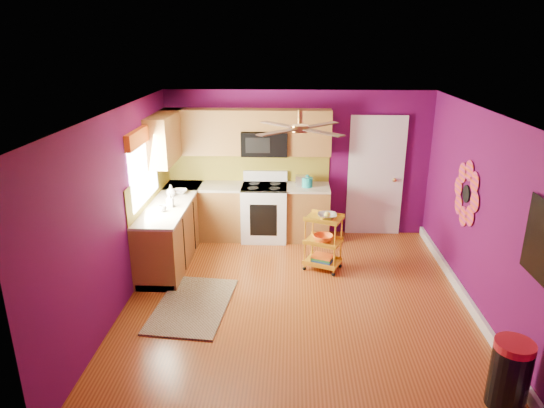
{
  "coord_description": "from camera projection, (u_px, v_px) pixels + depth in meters",
  "views": [
    {
      "loc": [
        -0.09,
        -5.62,
        3.34
      ],
      "look_at": [
        -0.35,
        0.4,
        1.24
      ],
      "focal_mm": 32.0,
      "sensor_mm": 36.0,
      "label": 1
    }
  ],
  "objects": [
    {
      "name": "ground",
      "position": [
        297.0,
        303.0,
        6.4
      ],
      "size": [
        5.0,
        5.0,
        0.0
      ],
      "primitive_type": "plane",
      "color": "brown",
      "rests_on": "ground"
    },
    {
      "name": "room_envelope",
      "position": [
        301.0,
        185.0,
        5.86
      ],
      "size": [
        4.54,
        5.04,
        2.52
      ],
      "color": "#540948",
      "rests_on": "ground"
    },
    {
      "name": "lower_cabinets",
      "position": [
        215.0,
        221.0,
        8.02
      ],
      "size": [
        2.81,
        2.31,
        0.94
      ],
      "color": "brown",
      "rests_on": "ground"
    },
    {
      "name": "electric_range",
      "position": [
        265.0,
        212.0,
        8.31
      ],
      "size": [
        0.76,
        0.66,
        1.13
      ],
      "color": "white",
      "rests_on": "ground"
    },
    {
      "name": "upper_cabinetry",
      "position": [
        222.0,
        135.0,
        7.91
      ],
      "size": [
        2.8,
        2.3,
        1.26
      ],
      "color": "brown",
      "rests_on": "ground"
    },
    {
      "name": "left_window",
      "position": [
        143.0,
        154.0,
        6.91
      ],
      "size": [
        0.08,
        1.35,
        1.08
      ],
      "color": "white",
      "rests_on": "ground"
    },
    {
      "name": "panel_door",
      "position": [
        375.0,
        178.0,
        8.34
      ],
      "size": [
        0.95,
        0.11,
        2.15
      ],
      "color": "white",
      "rests_on": "ground"
    },
    {
      "name": "right_wall_art",
      "position": [
        495.0,
        211.0,
        5.51
      ],
      "size": [
        0.04,
        2.74,
        1.04
      ],
      "color": "black",
      "rests_on": "ground"
    },
    {
      "name": "ceiling_fan",
      "position": [
        300.0,
        128.0,
        5.83
      ],
      "size": [
        1.01,
        1.01,
        0.26
      ],
      "color": "#BF8C3F",
      "rests_on": "ground"
    },
    {
      "name": "shag_rug",
      "position": [
        193.0,
        305.0,
        6.32
      ],
      "size": [
        1.03,
        1.55,
        0.02
      ],
      "primitive_type": "cube",
      "rotation": [
        0.0,
        0.0,
        -0.09
      ],
      "color": "black",
      "rests_on": "ground"
    },
    {
      "name": "rolling_cart",
      "position": [
        324.0,
        240.0,
        7.17
      ],
      "size": [
        0.62,
        0.54,
        0.93
      ],
      "color": "yellow",
      "rests_on": "ground"
    },
    {
      "name": "trash_can",
      "position": [
        510.0,
        374.0,
        4.52
      ],
      "size": [
        0.39,
        0.41,
        0.7
      ],
      "color": "black",
      "rests_on": "ground"
    },
    {
      "name": "teal_kettle",
      "position": [
        307.0,
        182.0,
        8.1
      ],
      "size": [
        0.18,
        0.18,
        0.21
      ],
      "color": "#16A5A4",
      "rests_on": "lower_cabinets"
    },
    {
      "name": "toaster",
      "position": [
        302.0,
        181.0,
        8.14
      ],
      "size": [
        0.22,
        0.15,
        0.18
      ],
      "primitive_type": "cube",
      "color": "beige",
      "rests_on": "lower_cabinets"
    },
    {
      "name": "soap_bottle_a",
      "position": [
        170.0,
        200.0,
        7.14
      ],
      "size": [
        0.1,
        0.1,
        0.21
      ],
      "primitive_type": "imported",
      "color": "#EA3F72",
      "rests_on": "lower_cabinets"
    },
    {
      "name": "soap_bottle_b",
      "position": [
        171.0,
        191.0,
        7.6
      ],
      "size": [
        0.15,
        0.15,
        0.19
      ],
      "primitive_type": "imported",
      "color": "white",
      "rests_on": "lower_cabinets"
    },
    {
      "name": "counter_dish",
      "position": [
        179.0,
        192.0,
        7.77
      ],
      "size": [
        0.24,
        0.24,
        0.06
      ],
      "primitive_type": "imported",
      "color": "white",
      "rests_on": "lower_cabinets"
    },
    {
      "name": "counter_cup",
      "position": [
        163.0,
        209.0,
        6.97
      ],
      "size": [
        0.11,
        0.11,
        0.09
      ],
      "primitive_type": "imported",
      "color": "white",
      "rests_on": "lower_cabinets"
    }
  ]
}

